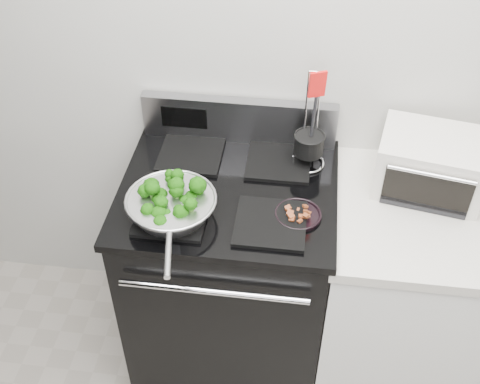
% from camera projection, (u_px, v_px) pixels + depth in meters
% --- Properties ---
extents(back_wall, '(4.00, 0.02, 2.70)m').
position_uv_depth(back_wall, '(324.00, 48.00, 2.14)').
color(back_wall, beige).
rests_on(back_wall, ground).
extents(gas_range, '(0.79, 0.69, 1.13)m').
position_uv_depth(gas_range, '(230.00, 271.00, 2.49)').
color(gas_range, black).
rests_on(gas_range, floor).
extents(counter, '(0.62, 0.68, 0.92)m').
position_uv_depth(counter, '(397.00, 293.00, 2.44)').
color(counter, white).
rests_on(counter, floor).
extents(skillet, '(0.31, 0.49, 0.07)m').
position_uv_depth(skillet, '(171.00, 205.00, 2.04)').
color(skillet, silver).
rests_on(skillet, gas_range).
extents(broccoli_pile, '(0.25, 0.25, 0.09)m').
position_uv_depth(broccoli_pile, '(171.00, 201.00, 2.03)').
color(broccoli_pile, black).
rests_on(broccoli_pile, skillet).
extents(bacon_plate, '(0.16, 0.16, 0.04)m').
position_uv_depth(bacon_plate, '(298.00, 212.00, 2.06)').
color(bacon_plate, black).
rests_on(bacon_plate, gas_range).
extents(utensil_holder, '(0.13, 0.13, 0.40)m').
position_uv_depth(utensil_holder, '(308.00, 149.00, 2.24)').
color(utensil_holder, silver).
rests_on(utensil_holder, gas_range).
extents(toaster_oven, '(0.42, 0.35, 0.21)m').
position_uv_depth(toaster_oven, '(431.00, 164.00, 2.16)').
color(toaster_oven, silver).
rests_on(toaster_oven, counter).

